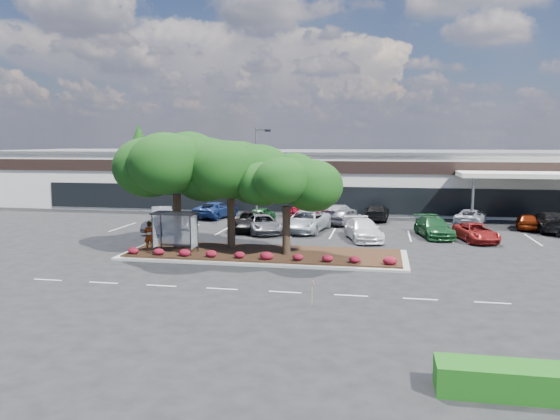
% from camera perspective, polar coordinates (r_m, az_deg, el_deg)
% --- Properties ---
extents(ground, '(160.00, 160.00, 0.00)m').
position_cam_1_polar(ground, '(30.80, 0.38, -6.52)').
color(ground, black).
rests_on(ground, ground).
extents(retail_store, '(80.40, 25.20, 6.25)m').
position_cam_1_polar(retail_store, '(63.71, 5.92, 3.41)').
color(retail_store, silver).
rests_on(retail_store, ground).
extents(landscape_island, '(18.00, 6.00, 0.26)m').
position_cam_1_polar(landscape_island, '(34.99, -1.67, -4.65)').
color(landscape_island, '#9A9A95').
rests_on(landscape_island, ground).
extents(lane_markings, '(33.12, 20.06, 0.01)m').
position_cam_1_polar(lane_markings, '(40.90, 2.81, -3.10)').
color(lane_markings, silver).
rests_on(lane_markings, ground).
extents(shrub_row, '(17.00, 0.80, 0.50)m').
position_cam_1_polar(shrub_row, '(32.90, -2.46, -4.73)').
color(shrub_row, maroon).
rests_on(shrub_row, landscape_island).
extents(bus_shelter, '(2.75, 1.55, 2.59)m').
position_cam_1_polar(bus_shelter, '(35.21, -10.83, -1.10)').
color(bus_shelter, black).
rests_on(bus_shelter, landscape_island).
extents(island_tree_west, '(7.20, 7.20, 7.89)m').
position_cam_1_polar(island_tree_west, '(36.61, -10.75, 2.21)').
color(island_tree_west, '#14380D').
rests_on(island_tree_west, landscape_island).
extents(island_tree_mid, '(6.60, 6.60, 7.32)m').
position_cam_1_polar(island_tree_mid, '(36.18, -5.16, 1.80)').
color(island_tree_mid, '#14380D').
rests_on(island_tree_mid, landscape_island).
extents(island_tree_east, '(5.80, 5.80, 6.50)m').
position_cam_1_polar(island_tree_east, '(33.87, 0.68, 0.77)').
color(island_tree_east, '#14380D').
rests_on(island_tree_east, landscape_island).
extents(hedge_south_east, '(6.00, 1.30, 0.90)m').
position_cam_1_polar(hedge_south_east, '(17.96, 25.83, -15.95)').
color(hedge_south_east, '#185314').
rests_on(hedge_south_east, ground).
extents(conifer_north_west, '(4.40, 4.40, 10.00)m').
position_cam_1_polar(conifer_north_west, '(83.35, -14.47, 5.36)').
color(conifer_north_west, '#14380D').
rests_on(conifer_north_west, ground).
extents(person_waiting, '(0.79, 0.60, 1.94)m').
position_cam_1_polar(person_waiting, '(36.25, -13.49, -2.65)').
color(person_waiting, '#594C47').
rests_on(person_waiting, landscape_island).
extents(light_pole, '(1.43, 0.62, 8.38)m').
position_cam_1_polar(light_pole, '(44.58, -2.33, 2.51)').
color(light_pole, '#9A9A95').
rests_on(light_pole, ground).
extents(survey_stake, '(0.07, 0.14, 1.13)m').
position_cam_1_polar(survey_stake, '(24.62, 3.43, -8.30)').
color(survey_stake, tan).
rests_on(survey_stake, ground).
extents(car_0, '(3.45, 5.20, 1.62)m').
position_cam_1_polar(car_0, '(48.66, -12.25, -0.65)').
color(car_0, '#5D5E64').
rests_on(car_0, ground).
extents(car_1, '(3.38, 5.19, 1.62)m').
position_cam_1_polar(car_1, '(44.92, -11.45, -1.27)').
color(car_1, '#4E4E54').
rests_on(car_1, ground).
extents(car_2, '(4.28, 5.75, 1.45)m').
position_cam_1_polar(car_2, '(43.74, -1.84, -1.47)').
color(car_2, slate).
rests_on(car_2, ground).
extents(car_3, '(2.98, 5.74, 1.55)m').
position_cam_1_polar(car_3, '(44.95, -3.15, -1.18)').
color(car_3, black).
rests_on(car_3, ground).
extents(car_4, '(3.76, 6.52, 1.71)m').
position_cam_1_polar(car_4, '(44.40, 2.75, -1.17)').
color(car_4, '#AEB6BB').
rests_on(car_4, ground).
extents(car_5, '(3.52, 5.73, 1.55)m').
position_cam_1_polar(car_5, '(41.04, 8.68, -2.05)').
color(car_5, white).
rests_on(car_5, ground).
extents(car_6, '(3.14, 5.58, 1.53)m').
position_cam_1_polar(car_6, '(43.46, 15.78, -1.74)').
color(car_6, '#1B5025').
rests_on(car_6, ground).
extents(car_7, '(3.22, 5.13, 1.32)m').
position_cam_1_polar(car_7, '(42.57, 19.82, -2.22)').
color(car_7, maroon).
rests_on(car_7, ground).
extents(car_9, '(3.73, 5.95, 1.53)m').
position_cam_1_polar(car_9, '(52.89, -6.66, 0.03)').
color(car_9, navy).
rests_on(car_9, ground).
extents(car_10, '(2.17, 4.42, 1.45)m').
position_cam_1_polar(car_10, '(49.13, -1.95, -0.51)').
color(car_10, '#144A1F').
rests_on(car_10, ground).
extents(car_11, '(3.81, 6.08, 1.64)m').
position_cam_1_polar(car_11, '(49.59, 2.84, -0.34)').
color(car_11, maroon).
rests_on(car_11, ground).
extents(car_12, '(3.27, 4.61, 1.46)m').
position_cam_1_polar(car_12, '(48.32, 6.96, -0.69)').
color(car_12, slate).
rests_on(car_12, ground).
extents(car_13, '(3.54, 5.20, 1.40)m').
position_cam_1_polar(car_13, '(51.74, 6.29, -0.19)').
color(car_13, '#9B9EA6').
rests_on(car_13, ground).
extents(car_14, '(2.33, 5.21, 1.48)m').
position_cam_1_polar(car_14, '(51.55, 10.09, -0.24)').
color(car_14, black).
rests_on(car_14, ground).
extents(car_15, '(3.60, 5.44, 1.39)m').
position_cam_1_polar(car_15, '(50.86, 19.27, -0.69)').
color(car_15, '#A8ABB4').
rests_on(car_15, ground).
extents(car_16, '(2.25, 4.19, 1.36)m').
position_cam_1_polar(car_16, '(49.88, 24.41, -1.09)').
color(car_16, '#661B05').
rests_on(car_16, ground).
extents(car_17, '(2.42, 5.72, 1.65)m').
position_cam_1_polar(car_17, '(49.41, 26.27, -1.10)').
color(car_17, black).
rests_on(car_17, ground).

